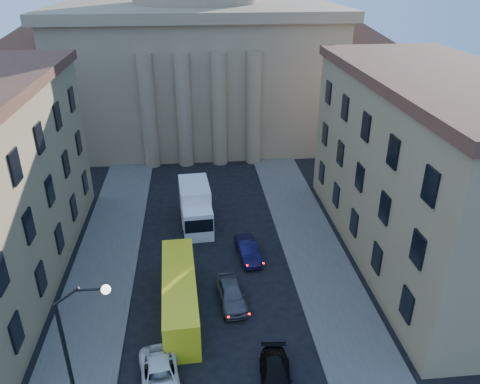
% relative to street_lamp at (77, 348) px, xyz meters
% --- Properties ---
extents(sidewalk_left, '(5.00, 60.00, 0.15)m').
position_rel_street_lamp_xyz_m(sidewalk_left, '(-1.53, 10.00, -5.21)').
color(sidewalk_left, '#504E49').
rests_on(sidewalk_left, ground).
extents(sidewalk_right, '(5.00, 60.00, 0.15)m').
position_rel_street_lamp_xyz_m(sidewalk_right, '(15.47, 10.00, -5.21)').
color(sidewalk_right, '#504E49').
rests_on(sidewalk_right, ground).
extents(church, '(68.02, 28.76, 36.60)m').
position_rel_street_lamp_xyz_m(church, '(6.97, 47.47, 6.59)').
color(church, '#8F7858').
rests_on(church, ground).
extents(building_right, '(11.60, 26.60, 14.70)m').
position_rel_street_lamp_xyz_m(building_right, '(23.97, 14.00, 2.14)').
color(building_right, '#A1865F').
rests_on(building_right, ground).
extents(street_lamp, '(2.62, 0.44, 8.83)m').
position_rel_street_lamp_xyz_m(street_lamp, '(0.00, 0.00, 0.00)').
color(street_lamp, black).
rests_on(street_lamp, ground).
extents(car_left_mid, '(2.81, 5.05, 1.34)m').
position_rel_street_lamp_xyz_m(car_left_mid, '(3.47, 2.11, -4.62)').
color(car_left_mid, white).
rests_on(car_left_mid, ground).
extents(car_right_mid, '(2.19, 4.51, 1.27)m').
position_rel_street_lamp_xyz_m(car_right_mid, '(9.96, 1.43, -4.65)').
color(car_right_mid, black).
rests_on(car_right_mid, ground).
extents(car_right_far, '(2.22, 4.60, 1.52)m').
position_rel_street_lamp_xyz_m(car_right_far, '(8.10, 8.94, -4.53)').
color(car_right_far, '#515256').
rests_on(car_right_far, ground).
extents(car_right_distant, '(1.96, 4.40, 1.40)m').
position_rel_street_lamp_xyz_m(car_right_distant, '(9.92, 14.43, -4.58)').
color(car_right_distant, black).
rests_on(car_right_distant, ground).
extents(city_bus, '(2.67, 9.89, 2.76)m').
position_rel_street_lamp_xyz_m(city_bus, '(4.53, 8.46, -3.80)').
color(city_bus, yellow).
rests_on(city_bus, ground).
extents(box_truck, '(3.03, 6.78, 3.64)m').
position_rel_street_lamp_xyz_m(box_truck, '(5.84, 20.41, -3.56)').
color(box_truck, white).
rests_on(box_truck, ground).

